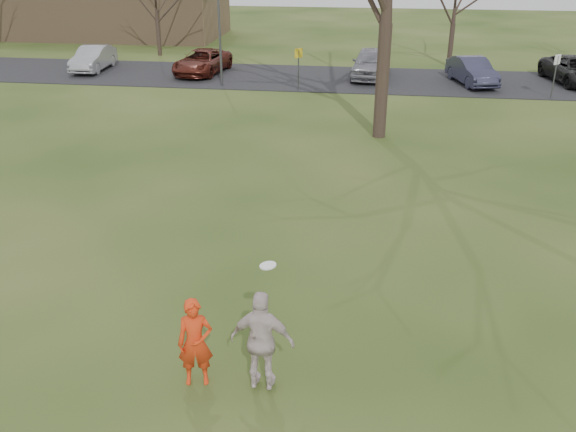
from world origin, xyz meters
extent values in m
plane|color=#1E380F|center=(0.00, 0.00, 0.00)|extent=(120.00, 120.00, 0.00)
cube|color=black|center=(0.00, 25.00, 0.02)|extent=(62.00, 6.50, 0.04)
imported|color=red|center=(-1.05, 0.14, 0.83)|extent=(0.68, 0.52, 1.65)
imported|color=#949499|center=(-14.08, 25.26, 0.71)|extent=(1.59, 4.10, 1.33)
imported|color=#511B13|center=(-7.76, 25.28, 0.68)|extent=(2.68, 4.82, 1.28)
imported|color=gray|center=(1.45, 25.51, 0.81)|extent=(2.12, 4.63, 1.54)
imported|color=#2E2E45|center=(6.66, 24.65, 0.70)|extent=(2.42, 4.26, 1.33)
imported|color=black|center=(11.99, 25.58, 0.71)|extent=(3.09, 5.13, 1.33)
imported|color=beige|center=(0.11, 0.12, 0.99)|extent=(1.11, 0.52, 1.85)
cylinder|color=white|center=(0.20, 0.26, 2.36)|extent=(0.27, 0.27, 0.06)
cube|color=#8C6D4C|center=(-20.00, 38.00, 1.75)|extent=(20.00, 8.00, 3.50)
cylinder|color=#47474C|center=(-6.00, 22.50, 3.00)|extent=(0.12, 0.12, 6.00)
cylinder|color=#47474C|center=(-2.00, 22.00, 1.00)|extent=(0.06, 0.06, 2.00)
cube|color=yellow|center=(-2.00, 22.00, 1.85)|extent=(0.35, 0.35, 0.45)
cylinder|color=#47474C|center=(10.00, 22.00, 1.00)|extent=(0.06, 0.06, 2.00)
cube|color=silver|center=(10.00, 22.00, 1.85)|extent=(0.35, 0.35, 0.45)
camera|label=1|loc=(1.70, -8.14, 7.15)|focal=38.44mm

